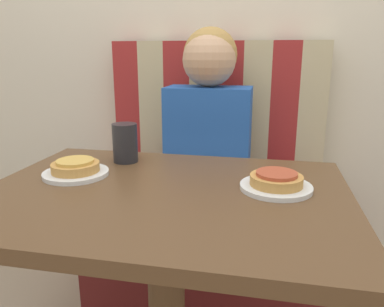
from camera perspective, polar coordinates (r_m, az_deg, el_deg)
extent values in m
cube|color=beige|center=(1.91, 4.46, 21.17)|extent=(7.00, 0.05, 2.60)
cube|color=#5B1919|center=(1.78, 2.31, -13.56)|extent=(1.01, 0.57, 0.49)
cube|color=maroon|center=(1.93, -9.38, 6.60)|extent=(0.13, 0.09, 0.66)
cube|color=tan|center=(1.89, -5.79, 6.54)|extent=(0.13, 0.09, 0.66)
cube|color=maroon|center=(1.86, -2.06, 6.45)|extent=(0.13, 0.09, 0.66)
cube|color=tan|center=(1.83, 1.79, 6.33)|extent=(0.13, 0.09, 0.66)
cube|color=maroon|center=(1.81, 5.73, 6.18)|extent=(0.13, 0.09, 0.66)
cube|color=tan|center=(1.81, 9.72, 6.00)|extent=(0.13, 0.09, 0.66)
cube|color=maroon|center=(1.81, 13.73, 5.79)|extent=(0.13, 0.09, 0.66)
cube|color=tan|center=(1.82, 17.72, 5.55)|extent=(0.13, 0.09, 0.66)
cube|color=brown|center=(0.96, -4.22, -6.54)|extent=(0.92, 0.68, 0.03)
cube|color=#2356B2|center=(1.61, 2.49, 1.64)|extent=(0.35, 0.19, 0.48)
sphere|color=tan|center=(1.56, 2.64, 14.09)|extent=(0.22, 0.22, 0.22)
sphere|color=#AD8447|center=(1.59, 2.81, 14.81)|extent=(0.22, 0.22, 0.22)
cylinder|color=white|center=(1.10, -17.26, -2.90)|extent=(0.18, 0.18, 0.01)
cylinder|color=white|center=(0.97, 12.66, -5.02)|extent=(0.18, 0.18, 0.01)
cylinder|color=#C68E47|center=(1.10, -17.34, -1.98)|extent=(0.13, 0.13, 0.03)
cylinder|color=gold|center=(1.09, -17.40, -1.14)|extent=(0.10, 0.10, 0.01)
cylinder|color=#C68E47|center=(0.97, 12.72, -3.99)|extent=(0.13, 0.13, 0.03)
cylinder|color=#AD472D|center=(0.96, 12.78, -3.03)|extent=(0.10, 0.10, 0.01)
cylinder|color=#232328|center=(1.19, -10.16, 1.61)|extent=(0.08, 0.08, 0.12)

